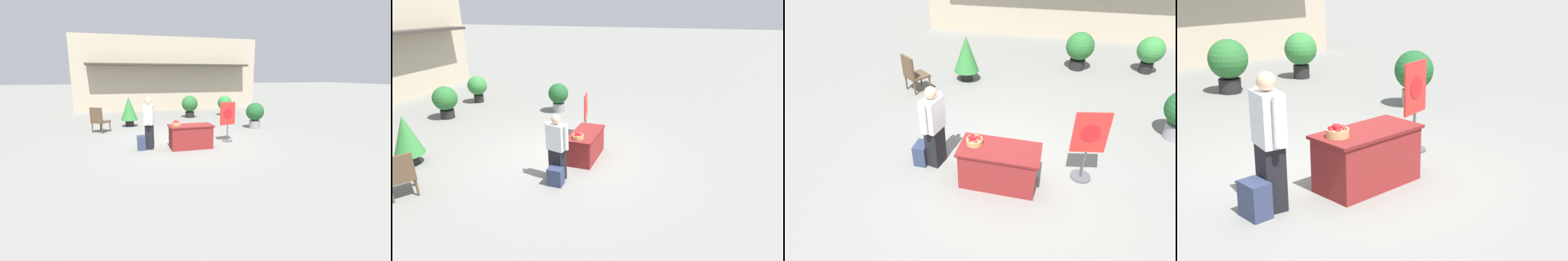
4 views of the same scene
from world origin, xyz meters
TOP-DOWN VIEW (x-y plane):
  - ground_plane at (0.00, 0.00)m, footprint 120.00×120.00m
  - storefront_building at (1.04, 10.35)m, footprint 11.75×4.50m
  - display_table at (0.03, -0.56)m, footprint 1.37×0.69m
  - apple_basket at (-0.42, -0.52)m, footprint 0.28×0.28m
  - person_visitor at (-1.23, -0.30)m, footprint 0.34×0.60m
  - backpack at (-1.49, -0.36)m, footprint 0.24×0.34m
  - poster_board at (1.45, -0.09)m, footprint 0.58×0.36m
  - patio_chair at (-2.93, 2.51)m, footprint 0.77×0.77m
  - potted_plant_far_right at (3.55, 5.45)m, footprint 0.79×0.79m
  - potted_plant_near_right at (-1.73, 3.57)m, footprint 0.73×0.73m
  - potted_plant_near_left at (1.47, 5.25)m, footprint 0.86×0.86m
  - potted_plant_far_left at (3.44, 1.69)m, footprint 0.76×0.76m

SIDE VIEW (x-z plane):
  - ground_plane at x=0.00m, z-range 0.00..0.00m
  - backpack at x=-1.49m, z-range 0.00..0.42m
  - display_table at x=0.03m, z-range 0.00..0.73m
  - patio_chair at x=-2.93m, z-range 0.04..1.06m
  - potted_plant_far_left at x=3.44m, z-range 0.09..1.20m
  - potted_plant_far_right at x=3.55m, z-range 0.11..1.23m
  - potted_plant_near_left at x=1.47m, z-range 0.10..1.27m
  - poster_board at x=1.45m, z-range 0.06..1.41m
  - potted_plant_near_right at x=-1.73m, z-range 0.10..1.41m
  - apple_basket at x=-0.42m, z-range 0.72..0.88m
  - person_visitor at x=-1.23m, z-range 0.01..1.61m
  - storefront_building at x=1.04m, z-range 0.00..4.60m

